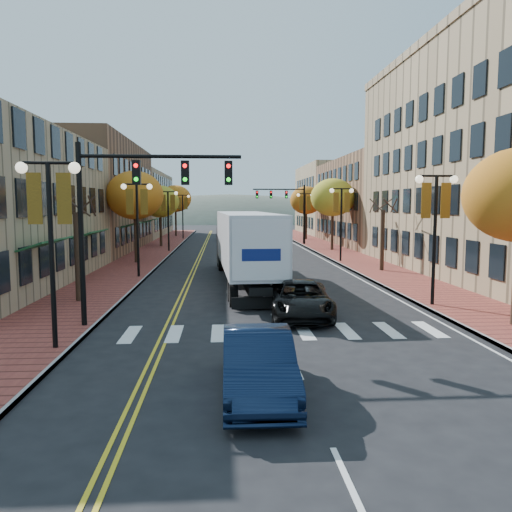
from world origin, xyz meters
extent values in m
plane|color=black|center=(0.00, 0.00, 0.00)|extent=(200.00, 200.00, 0.00)
cube|color=brown|center=(-9.00, 32.50, 0.07)|extent=(4.00, 85.00, 0.15)
cube|color=brown|center=(9.00, 32.50, 0.07)|extent=(4.00, 85.00, 0.15)
cube|color=brown|center=(-17.00, 36.00, 5.50)|extent=(12.00, 24.00, 11.00)
cube|color=#9E8966|center=(-17.00, 61.00, 4.75)|extent=(12.00, 26.00, 9.50)
cube|color=brown|center=(18.50, 42.00, 5.00)|extent=(15.00, 24.00, 10.00)
cube|color=#9E8966|center=(18.50, 64.00, 5.50)|extent=(15.00, 20.00, 11.00)
cylinder|color=#382619|center=(-9.00, 8.00, 2.25)|extent=(0.28, 0.28, 4.20)
cylinder|color=#382619|center=(-9.00, 24.00, 2.60)|extent=(0.28, 0.28, 4.90)
ellipsoid|color=#C67717|center=(-9.00, 24.00, 5.46)|extent=(4.48, 4.48, 3.81)
cylinder|color=#382619|center=(-9.00, 40.00, 2.42)|extent=(0.28, 0.28, 4.55)
ellipsoid|color=gold|center=(-9.00, 40.00, 5.07)|extent=(4.16, 4.16, 3.54)
cylinder|color=#382619|center=(-9.00, 58.00, 2.67)|extent=(0.28, 0.28, 5.04)
ellipsoid|color=#C67717|center=(-9.00, 58.00, 5.62)|extent=(4.61, 4.61, 3.92)
cylinder|color=#382619|center=(9.00, 18.00, 2.25)|extent=(0.28, 0.28, 4.20)
cylinder|color=#382619|center=(9.00, 34.00, 2.60)|extent=(0.28, 0.28, 4.90)
ellipsoid|color=gold|center=(9.00, 34.00, 5.46)|extent=(4.48, 4.48, 3.81)
cylinder|color=#382619|center=(9.00, 50.00, 2.53)|extent=(0.28, 0.28, 4.76)
ellipsoid|color=#C67717|center=(9.00, 50.00, 5.30)|extent=(4.35, 4.35, 3.70)
cylinder|color=black|center=(-7.50, 0.00, 3.00)|extent=(0.16, 0.16, 6.00)
cylinder|color=black|center=(-7.50, 0.00, 6.00)|extent=(1.60, 0.10, 0.10)
sphere|color=#FFF2CC|center=(-8.30, 0.00, 5.85)|extent=(0.36, 0.36, 0.36)
sphere|color=#FFF2CC|center=(-6.70, 0.00, 5.85)|extent=(0.36, 0.36, 0.36)
cube|color=#C08119|center=(-7.95, 0.00, 4.90)|extent=(0.45, 0.03, 1.60)
cube|color=#C08119|center=(-7.05, 0.00, 4.90)|extent=(0.45, 0.03, 1.60)
cylinder|color=black|center=(-7.50, 16.00, 3.00)|extent=(0.16, 0.16, 6.00)
cylinder|color=black|center=(-7.50, 16.00, 6.00)|extent=(1.60, 0.10, 0.10)
sphere|color=#FFF2CC|center=(-8.30, 16.00, 5.85)|extent=(0.36, 0.36, 0.36)
sphere|color=#FFF2CC|center=(-6.70, 16.00, 5.85)|extent=(0.36, 0.36, 0.36)
cube|color=#C08119|center=(-7.95, 16.00, 4.90)|extent=(0.45, 0.03, 1.60)
cube|color=#C08119|center=(-7.05, 16.00, 4.90)|extent=(0.45, 0.03, 1.60)
cylinder|color=black|center=(-7.50, 34.00, 3.00)|extent=(0.16, 0.16, 6.00)
cylinder|color=black|center=(-7.50, 34.00, 6.00)|extent=(1.60, 0.10, 0.10)
sphere|color=#FFF2CC|center=(-8.30, 34.00, 5.85)|extent=(0.36, 0.36, 0.36)
sphere|color=#FFF2CC|center=(-6.70, 34.00, 5.85)|extent=(0.36, 0.36, 0.36)
cube|color=#C08119|center=(-7.95, 34.00, 4.90)|extent=(0.45, 0.03, 1.60)
cube|color=#C08119|center=(-7.05, 34.00, 4.90)|extent=(0.45, 0.03, 1.60)
cylinder|color=black|center=(-7.50, 52.00, 3.00)|extent=(0.16, 0.16, 6.00)
cylinder|color=black|center=(-7.50, 52.00, 6.00)|extent=(1.60, 0.10, 0.10)
sphere|color=#FFF2CC|center=(-8.30, 52.00, 5.85)|extent=(0.36, 0.36, 0.36)
sphere|color=#FFF2CC|center=(-6.70, 52.00, 5.85)|extent=(0.36, 0.36, 0.36)
cube|color=#C08119|center=(-7.95, 52.00, 4.90)|extent=(0.45, 0.03, 1.60)
cube|color=#C08119|center=(-7.05, 52.00, 4.90)|extent=(0.45, 0.03, 1.60)
cylinder|color=black|center=(7.50, 6.00, 3.00)|extent=(0.16, 0.16, 6.00)
cylinder|color=black|center=(7.50, 6.00, 6.00)|extent=(1.60, 0.10, 0.10)
sphere|color=#FFF2CC|center=(6.70, 6.00, 5.85)|extent=(0.36, 0.36, 0.36)
sphere|color=#FFF2CC|center=(8.30, 6.00, 5.85)|extent=(0.36, 0.36, 0.36)
cube|color=#C08119|center=(7.05, 6.00, 4.90)|extent=(0.45, 0.03, 1.60)
cube|color=#C08119|center=(7.95, 6.00, 4.90)|extent=(0.45, 0.03, 1.60)
cylinder|color=black|center=(7.50, 24.00, 3.00)|extent=(0.16, 0.16, 6.00)
cylinder|color=black|center=(7.50, 24.00, 6.00)|extent=(1.60, 0.10, 0.10)
sphere|color=#FFF2CC|center=(6.70, 24.00, 5.85)|extent=(0.36, 0.36, 0.36)
sphere|color=#FFF2CC|center=(8.30, 24.00, 5.85)|extent=(0.36, 0.36, 0.36)
cube|color=#C08119|center=(7.05, 24.00, 4.90)|extent=(0.45, 0.03, 1.60)
cube|color=#C08119|center=(7.95, 24.00, 4.90)|extent=(0.45, 0.03, 1.60)
cylinder|color=black|center=(7.50, 42.00, 3.00)|extent=(0.16, 0.16, 6.00)
cylinder|color=black|center=(7.50, 42.00, 6.00)|extent=(1.60, 0.10, 0.10)
sphere|color=#FFF2CC|center=(6.70, 42.00, 5.85)|extent=(0.36, 0.36, 0.36)
sphere|color=#FFF2CC|center=(8.30, 42.00, 5.85)|extent=(0.36, 0.36, 0.36)
cube|color=#C08119|center=(7.05, 42.00, 4.90)|extent=(0.45, 0.03, 1.60)
cube|color=#C08119|center=(7.95, 42.00, 4.90)|extent=(0.45, 0.03, 1.60)
cylinder|color=black|center=(-7.40, 3.00, 3.50)|extent=(0.20, 0.20, 7.00)
cylinder|color=black|center=(-4.40, 3.00, 6.50)|extent=(6.00, 0.14, 0.14)
cube|color=black|center=(-5.30, 3.00, 5.90)|extent=(0.30, 0.25, 0.90)
sphere|color=#FF0C0C|center=(-5.30, 2.86, 6.15)|extent=(0.16, 0.16, 0.16)
cube|color=black|center=(-3.50, 3.00, 5.90)|extent=(0.30, 0.25, 0.90)
sphere|color=#FF0C0C|center=(-3.50, 2.86, 6.15)|extent=(0.16, 0.16, 0.16)
cube|color=black|center=(-1.88, 3.00, 5.90)|extent=(0.30, 0.25, 0.90)
sphere|color=#FF0C0C|center=(-1.88, 2.86, 6.15)|extent=(0.16, 0.16, 0.16)
cylinder|color=black|center=(7.40, 42.00, 3.50)|extent=(0.20, 0.20, 7.00)
cylinder|color=black|center=(4.40, 42.00, 6.50)|extent=(6.00, 0.14, 0.14)
cube|color=black|center=(5.30, 42.00, 5.90)|extent=(0.30, 0.25, 0.90)
sphere|color=#FF0C0C|center=(5.30, 41.86, 6.15)|extent=(0.16, 0.16, 0.16)
cube|color=black|center=(3.50, 42.00, 5.90)|extent=(0.30, 0.25, 0.90)
sphere|color=#FF0C0C|center=(3.50, 41.86, 6.15)|extent=(0.16, 0.16, 0.16)
cube|color=black|center=(1.88, 42.00, 5.90)|extent=(0.30, 0.25, 0.90)
sphere|color=#FF0C0C|center=(1.88, 41.86, 6.15)|extent=(0.16, 0.16, 0.16)
cube|color=black|center=(-0.78, 12.32, 0.90)|extent=(1.71, 13.85, 0.37)
cube|color=silver|center=(-0.78, 12.32, 2.76)|extent=(3.41, 13.93, 2.98)
cube|color=#222227|center=(-1.18, 20.82, 1.75)|extent=(2.81, 3.31, 2.66)
cylinder|color=black|center=(-1.64, 6.75, 0.53)|extent=(0.42, 1.08, 1.06)
cylinder|color=black|center=(0.59, 6.86, 0.53)|extent=(0.42, 1.08, 1.06)
cylinder|color=black|center=(-1.70, 8.03, 0.53)|extent=(0.42, 1.08, 1.06)
cylinder|color=black|center=(0.53, 8.13, 0.53)|extent=(0.42, 1.08, 1.06)
cylinder|color=black|center=(-2.24, 19.49, 0.53)|extent=(0.42, 1.08, 1.06)
cylinder|color=black|center=(-0.01, 19.60, 0.53)|extent=(0.42, 1.08, 1.06)
cylinder|color=black|center=(-2.35, 21.83, 0.53)|extent=(0.42, 1.08, 1.06)
cylinder|color=black|center=(-0.12, 21.93, 0.53)|extent=(0.42, 1.08, 1.06)
imported|color=black|center=(-1.27, -4.09, 0.80)|extent=(1.73, 4.88, 1.60)
imported|color=black|center=(1.16, 4.53, 0.75)|extent=(2.94, 5.60, 1.51)
imported|color=silver|center=(-1.89, 51.70, 0.69)|extent=(1.93, 4.14, 1.37)
imported|color=#999AA0|center=(1.87, 55.94, 0.62)|extent=(2.00, 4.38, 1.24)
imported|color=#97989E|center=(2.18, 72.44, 0.81)|extent=(1.93, 4.97, 1.61)
camera|label=1|loc=(-2.11, -16.02, 4.71)|focal=35.00mm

